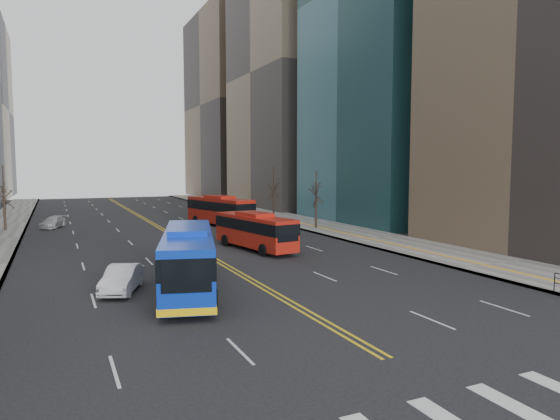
# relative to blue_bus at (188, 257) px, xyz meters

# --- Properties ---
(sidewalk_right) EXTENTS (7.00, 130.00, 0.15)m
(sidewalk_right) POSITION_rel_blue_bus_xyz_m (21.65, 26.86, -1.85)
(sidewalk_right) COLOR gray
(sidewalk_right) RESTS_ON ground
(centerline) EXTENTS (0.55, 100.00, 0.01)m
(centerline) POSITION_rel_blue_bus_xyz_m (4.15, 36.86, -1.92)
(centerline) COLOR gold
(centerline) RESTS_ON ground
(office_towers) EXTENTS (83.00, 134.00, 58.00)m
(office_towers) POSITION_rel_blue_bus_xyz_m (4.27, 50.37, 22.00)
(office_towers) COLOR #959597
(office_towers) RESTS_ON ground
(street_trees) EXTENTS (35.20, 47.20, 7.60)m
(street_trees) POSITION_rel_blue_bus_xyz_m (-3.03, 16.41, 2.95)
(street_trees) COLOR black
(street_trees) RESTS_ON ground
(blue_bus) EXTENTS (5.82, 12.93, 3.67)m
(blue_bus) POSITION_rel_blue_bus_xyz_m (0.00, 0.00, 0.00)
(blue_bus) COLOR #0C34BD
(blue_bus) RESTS_ON ground
(red_bus_near) EXTENTS (3.94, 10.24, 3.20)m
(red_bus_near) POSITION_rel_blue_bus_xyz_m (8.58, 11.48, -0.14)
(red_bus_near) COLOR #AE1E12
(red_bus_near) RESTS_ON ground
(red_bus_far) EXTENTS (5.21, 11.70, 3.61)m
(red_bus_far) POSITION_rel_blue_bus_xyz_m (11.14, 29.40, 0.08)
(red_bus_far) COLOR #AE1E12
(red_bus_far) RESTS_ON ground
(car_white) EXTENTS (3.10, 4.78, 1.49)m
(car_white) POSITION_rel_blue_bus_xyz_m (-3.52, 1.18, -1.18)
(car_white) COLOR silver
(car_white) RESTS_ON ground
(car_dark_mid) EXTENTS (2.58, 4.88, 1.58)m
(car_dark_mid) POSITION_rel_blue_bus_xyz_m (14.58, 27.39, -1.14)
(car_dark_mid) COLOR black
(car_dark_mid) RESTS_ON ground
(car_silver) EXTENTS (3.34, 4.83, 1.30)m
(car_silver) POSITION_rel_blue_bus_xyz_m (-7.10, 35.16, -1.28)
(car_silver) COLOR #A7A8AD
(car_silver) RESTS_ON ground
(car_dark_far) EXTENTS (3.00, 4.62, 1.18)m
(car_dark_far) POSITION_rel_blue_bus_xyz_m (16.65, 52.79, -1.33)
(car_dark_far) COLOR black
(car_dark_far) RESTS_ON ground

